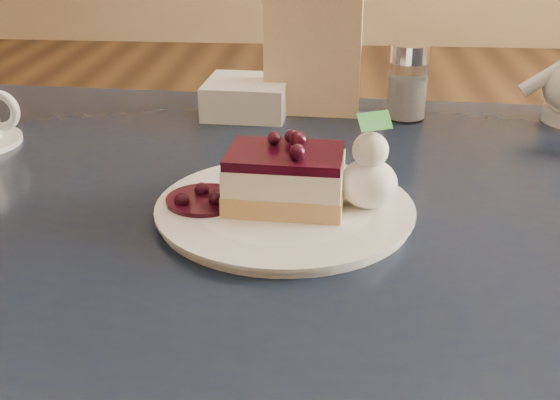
{
  "coord_description": "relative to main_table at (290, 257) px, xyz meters",
  "views": [
    {
      "loc": [
        -0.19,
        -0.55,
        1.16
      ],
      "look_at": [
        -0.24,
        0.1,
        0.87
      ],
      "focal_mm": 45.0,
      "sensor_mm": 36.0,
      "label": 1
    }
  ],
  "objects": [
    {
      "name": "sugar_shaker",
      "position": [
        0.16,
        0.32,
        0.15
      ],
      "size": [
        0.07,
        0.07,
        0.12
      ],
      "color": "white",
      "rests_on": "main_table"
    },
    {
      "name": "cheesecake_slice",
      "position": [
        -0.0,
        -0.05,
        0.13
      ],
      "size": [
        0.14,
        0.1,
        0.07
      ],
      "rotation": [
        0.0,
        0.0,
        -0.06
      ],
      "color": "tan",
      "rests_on": "dessert_plate"
    },
    {
      "name": "whipped_cream",
      "position": [
        0.09,
        -0.05,
        0.13
      ],
      "size": [
        0.06,
        0.06,
        0.06
      ],
      "color": "white",
      "rests_on": "dessert_plate"
    },
    {
      "name": "menu_card",
      "position": [
        0.01,
        0.33,
        0.21
      ],
      "size": [
        0.15,
        0.04,
        0.24
      ],
      "primitive_type": "cube",
      "rotation": [
        0.0,
        0.0,
        -0.06
      ],
      "color": "#FFEBC7",
      "rests_on": "main_table"
    },
    {
      "name": "main_table",
      "position": [
        0.0,
        0.0,
        0.0
      ],
      "size": [
        1.35,
        0.94,
        0.82
      ],
      "rotation": [
        0.0,
        0.0,
        -0.06
      ],
      "color": "black",
      "rests_on": "ground"
    },
    {
      "name": "napkin_stack",
      "position": [
        -0.09,
        0.33,
        0.11
      ],
      "size": [
        0.14,
        0.14,
        0.05
      ],
      "primitive_type": "cube",
      "rotation": [
        0.0,
        0.0,
        -0.06
      ],
      "color": "white",
      "rests_on": "main_table"
    },
    {
      "name": "dessert_plate",
      "position": [
        -0.0,
        -0.05,
        0.09
      ],
      "size": [
        0.29,
        0.29,
        0.01
      ],
      "primitive_type": "cylinder",
      "color": "white",
      "rests_on": "main_table"
    },
    {
      "name": "berry_sauce",
      "position": [
        -0.1,
        -0.05,
        0.1
      ],
      "size": [
        0.09,
        0.09,
        0.01
      ],
      "primitive_type": "cylinder",
      "color": "black",
      "rests_on": "dessert_plate"
    }
  ]
}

